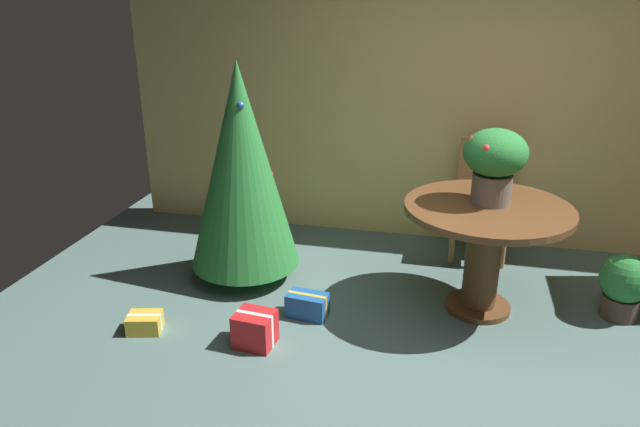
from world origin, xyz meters
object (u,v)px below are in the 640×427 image
Objects in this scene: round_dining_table at (485,236)px; gift_box_gold at (145,323)px; holiday_tree at (241,167)px; gift_box_red at (255,329)px; flower_vase at (494,159)px; gift_box_blue at (307,305)px; wooden_chair_far at (481,192)px; potted_plant at (624,284)px.

round_dining_table is 4.45× the size of gift_box_gold.
gift_box_red is (0.37, -0.87, -0.78)m from holiday_tree.
gift_box_gold is at bearing -113.65° from holiday_tree.
round_dining_table is at bearing 20.22° from gift_box_gold.
gift_box_gold is (-0.76, -0.02, -0.05)m from gift_box_red.
gift_box_red is at bearing -149.15° from flower_vase.
holiday_tree reaches higher than gift_box_gold.
gift_box_blue is (-1.14, -0.36, -0.47)m from round_dining_table.
gift_box_red is (-0.24, -0.40, 0.03)m from gift_box_blue.
gift_box_blue is at bearing 59.56° from gift_box_red.
flower_vase is 1.92× the size of gift_box_red.
holiday_tree is at bearing 176.75° from round_dining_table.
holiday_tree is (-1.75, -0.85, 0.34)m from wooden_chair_far.
round_dining_table reaches higher than gift_box_red.
flower_vase is 0.30× the size of holiday_tree.
round_dining_table is at bearing -90.00° from wooden_chair_far.
round_dining_table reaches higher than potted_plant.
gift_box_red is at bearing -128.81° from wooden_chair_far.
round_dining_table is 1.29m from gift_box_blue.
gift_box_blue is 1.17× the size of gift_box_gold.
wooden_chair_far is 1.80m from gift_box_blue.
wooden_chair_far is 3.32× the size of gift_box_blue.
wooden_chair_far is 0.58× the size of holiday_tree.
flower_vase is at bearing 84.17° from round_dining_table.
holiday_tree reaches higher than round_dining_table.
potted_plant is at bearing 16.24° from gift_box_gold.
wooden_chair_far is at bearing 90.39° from flower_vase.
holiday_tree is 1.27m from gift_box_gold.
round_dining_table is 1.15× the size of wooden_chair_far.
holiday_tree is at bearing 178.68° from flower_vase.
gift_box_gold is at bearing -163.76° from potted_plant.
gift_box_red is at bearing -67.01° from holiday_tree.
potted_plant is at bearing 20.73° from gift_box_red.
holiday_tree is 6.39× the size of gift_box_red.
gift_box_gold is (-2.14, -0.84, -1.01)m from flower_vase.
gift_box_blue is at bearing -131.06° from wooden_chair_far.
round_dining_table reaches higher than gift_box_gold.
wooden_chair_far is at bearing 39.06° from gift_box_gold.
gift_box_blue reaches higher than gift_box_gold.
gift_box_blue is at bearing -37.50° from holiday_tree.
flower_vase reaches higher than gift_box_blue.
holiday_tree reaches higher than gift_box_red.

